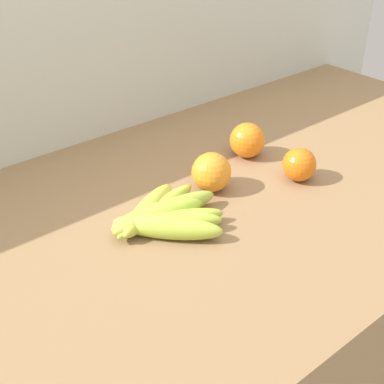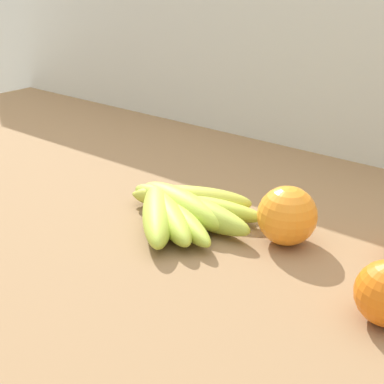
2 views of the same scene
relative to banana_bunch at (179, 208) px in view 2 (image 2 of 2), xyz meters
name	(u,v)px [view 2 (image 2 of 2)]	position (x,y,z in m)	size (l,w,h in m)	color
wall_back	(317,243)	(0.03, 0.41, -0.23)	(2.21, 0.06, 1.30)	silver
banana_bunch	(179,208)	(0.00, 0.00, 0.00)	(0.21, 0.21, 0.04)	#ADC83F
orange_back_left	(287,216)	(0.15, 0.04, 0.02)	(0.08, 0.08, 0.08)	orange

